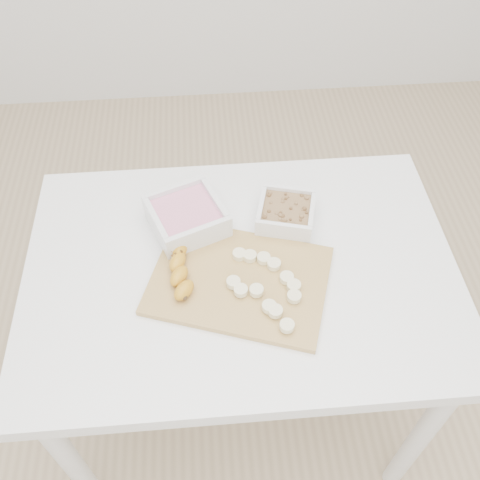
{
  "coord_description": "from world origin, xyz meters",
  "views": [
    {
      "loc": [
        -0.06,
        -0.74,
        1.74
      ],
      "look_at": [
        0.0,
        0.03,
        0.81
      ],
      "focal_mm": 40.0,
      "sensor_mm": 36.0,
      "label": 1
    }
  ],
  "objects": [
    {
      "name": "banana_slices",
      "position": [
        0.05,
        -0.07,
        0.77
      ],
      "size": [
        0.16,
        0.23,
        0.02
      ],
      "color": "#F3EAB5",
      "rests_on": "cutting_board"
    },
    {
      "name": "cutting_board",
      "position": [
        -0.01,
        -0.04,
        0.76
      ],
      "size": [
        0.46,
        0.39,
        0.01
      ],
      "primitive_type": "cube",
      "rotation": [
        0.0,
        0.0,
        -0.33
      ],
      "color": "tan",
      "rests_on": "table"
    },
    {
      "name": "bowl_granola",
      "position": [
        0.12,
        0.13,
        0.78
      ],
      "size": [
        0.16,
        0.16,
        0.06
      ],
      "color": "white",
      "rests_on": "table"
    },
    {
      "name": "bowl_yogurt",
      "position": [
        -0.12,
        0.13,
        0.79
      ],
      "size": [
        0.21,
        0.21,
        0.08
      ],
      "color": "white",
      "rests_on": "table"
    },
    {
      "name": "table",
      "position": [
        0.0,
        0.0,
        0.65
      ],
      "size": [
        1.0,
        0.7,
        0.75
      ],
      "color": "white",
      "rests_on": "ground"
    },
    {
      "name": "ground",
      "position": [
        0.0,
        0.0,
        0.0
      ],
      "size": [
        3.5,
        3.5,
        0.0
      ],
      "primitive_type": "plane",
      "color": "#C6AD89",
      "rests_on": "ground"
    },
    {
      "name": "banana",
      "position": [
        -0.13,
        -0.01,
        0.78
      ],
      "size": [
        0.1,
        0.2,
        0.03
      ],
      "primitive_type": null,
      "rotation": [
        0.0,
        0.0,
        -0.28
      ],
      "color": "#C4861C",
      "rests_on": "cutting_board"
    }
  ]
}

